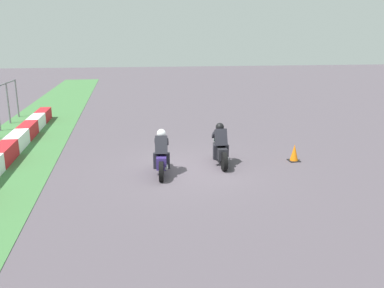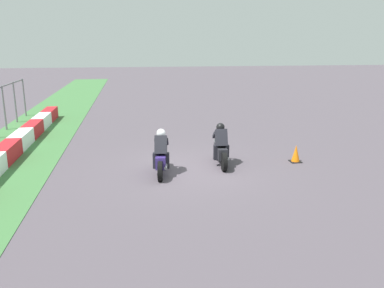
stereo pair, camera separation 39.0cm
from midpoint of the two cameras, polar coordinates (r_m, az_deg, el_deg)
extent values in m
plane|color=#534A53|center=(13.65, -1.05, -3.69)|extent=(120.00, 120.00, 0.00)
cube|color=red|center=(15.95, -26.28, -1.33)|extent=(1.96, 0.60, 0.64)
cube|color=white|center=(17.82, -24.61, 0.39)|extent=(1.96, 0.60, 0.64)
cube|color=red|center=(19.72, -23.26, 1.78)|extent=(1.96, 0.60, 0.64)
cube|color=white|center=(21.63, -22.14, 2.92)|extent=(1.96, 0.60, 0.64)
cube|color=red|center=(23.56, -21.21, 3.88)|extent=(1.96, 0.60, 0.64)
cylinder|color=slate|center=(23.46, -25.56, 5.36)|extent=(0.10, 0.10, 2.22)
cylinder|color=slate|center=(25.30, -24.47, 6.04)|extent=(0.10, 0.10, 2.22)
cylinder|color=black|center=(14.76, 2.77, -1.00)|extent=(0.65, 0.17, 0.64)
cylinder|color=black|center=(13.44, 3.86, -2.58)|extent=(0.65, 0.17, 0.64)
cube|color=#26262B|center=(14.05, 3.30, -1.05)|extent=(1.11, 0.37, 0.40)
ellipsoid|color=#26262B|center=(14.06, 3.24, 0.24)|extent=(0.49, 0.32, 0.24)
cube|color=red|center=(13.56, 3.71, -1.54)|extent=(0.07, 0.16, 0.08)
cylinder|color=#A5A5AD|center=(13.78, 4.23, -1.93)|extent=(0.42, 0.12, 0.10)
cube|color=black|center=(13.82, 3.41, 0.92)|extent=(0.50, 0.42, 0.66)
sphere|color=black|center=(13.96, 3.26, 2.49)|extent=(0.31, 0.31, 0.30)
cube|color=slate|center=(14.44, 2.94, 0.78)|extent=(0.17, 0.27, 0.23)
cube|color=black|center=(13.90, 2.59, -1.21)|extent=(0.19, 0.15, 0.52)
cube|color=black|center=(13.97, 4.20, -1.15)|extent=(0.19, 0.15, 0.52)
cube|color=black|center=(14.15, 2.40, 1.33)|extent=(0.39, 0.12, 0.31)
cube|color=black|center=(14.21, 3.83, 1.38)|extent=(0.39, 0.12, 0.31)
cylinder|color=black|center=(13.79, -5.14, -2.16)|extent=(0.65, 0.22, 0.64)
cylinder|color=black|center=(12.46, -5.37, -4.00)|extent=(0.65, 0.22, 0.64)
cube|color=#3D2C79|center=(13.07, -5.27, -2.28)|extent=(1.13, 0.46, 0.40)
ellipsoid|color=#3D2C79|center=(13.08, -5.28, -0.89)|extent=(0.52, 0.36, 0.24)
cube|color=red|center=(12.57, -5.36, -2.86)|extent=(0.08, 0.17, 0.08)
cylinder|color=#A5A5AD|center=(12.77, -4.60, -3.28)|extent=(0.43, 0.15, 0.10)
cube|color=#222229|center=(12.83, -5.34, -0.18)|extent=(0.53, 0.46, 0.66)
sphere|color=silver|center=(12.96, -5.34, 1.52)|extent=(0.34, 0.34, 0.30)
cube|color=slate|center=(13.46, -5.22, -0.28)|extent=(0.19, 0.28, 0.23)
cube|color=#222229|center=(12.96, -6.17, -2.44)|extent=(0.20, 0.16, 0.52)
cube|color=#222229|center=(12.95, -4.40, -2.42)|extent=(0.20, 0.16, 0.52)
cube|color=#222229|center=(13.20, -6.06, 0.31)|extent=(0.39, 0.15, 0.31)
cube|color=#222229|center=(13.19, -4.49, 0.33)|extent=(0.39, 0.15, 0.31)
cube|color=black|center=(15.02, 13.83, -2.35)|extent=(0.40, 0.40, 0.03)
cone|color=orange|center=(14.94, 13.89, -1.25)|extent=(0.32, 0.32, 0.63)
camera|label=1|loc=(0.19, -90.83, -0.21)|focal=36.78mm
camera|label=2|loc=(0.19, 89.17, 0.21)|focal=36.78mm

